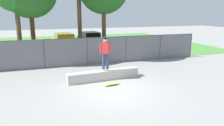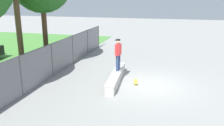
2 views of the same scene
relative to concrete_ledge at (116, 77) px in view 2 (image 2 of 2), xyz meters
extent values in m
plane|color=gray|center=(-0.06, -1.86, -0.28)|extent=(80.00, 80.00, 0.00)
cube|color=#A8A59E|center=(0.00, 0.00, -0.03)|extent=(4.19, 0.77, 0.49)
cube|color=beige|center=(0.00, 0.00, 0.24)|extent=(4.23, 0.81, 0.06)
cube|color=beige|center=(-0.03, -0.03, 0.32)|extent=(0.17, 0.28, 0.10)
cube|color=beige|center=(0.18, -0.08, 0.32)|extent=(0.17, 0.28, 0.10)
cylinder|color=navy|center=(-0.04, -0.06, 0.81)|extent=(0.15, 0.15, 0.88)
cylinder|color=navy|center=(0.17, -0.11, 0.81)|extent=(0.15, 0.15, 0.88)
cube|color=red|center=(0.07, -0.09, 1.55)|extent=(0.42, 0.30, 0.60)
cylinder|color=red|center=(-0.18, -0.03, 1.53)|extent=(0.10, 0.10, 0.58)
cylinder|color=red|center=(0.31, -0.15, 1.53)|extent=(0.10, 0.10, 0.58)
sphere|color=tan|center=(0.07, -0.09, 1.98)|extent=(0.22, 0.22, 0.22)
cylinder|color=black|center=(0.07, -0.09, 2.08)|extent=(0.23, 0.23, 0.06)
cube|color=black|center=(0.10, 0.04, 2.06)|extent=(0.22, 0.16, 0.02)
cube|color=gold|center=(0.10, -1.08, -0.20)|extent=(0.82, 0.34, 0.02)
cube|color=#B2B2B7|center=(0.37, -1.03, -0.21)|extent=(0.08, 0.15, 0.02)
cube|color=#B2B2B7|center=(-0.17, -1.13, -0.21)|extent=(0.08, 0.15, 0.02)
cylinder|color=silver|center=(0.38, -1.11, -0.25)|extent=(0.06, 0.04, 0.05)
cylinder|color=silver|center=(0.35, -0.94, -0.25)|extent=(0.06, 0.04, 0.05)
cylinder|color=silver|center=(-0.15, -1.21, -0.25)|extent=(0.06, 0.04, 0.05)
cylinder|color=silver|center=(-0.18, -1.04, -0.25)|extent=(0.06, 0.04, 0.05)
cylinder|color=#4C4C51|center=(-3.03, 3.83, 0.72)|extent=(0.07, 0.07, 1.98)
cylinder|color=#4C4C51|center=(-0.06, 3.83, 0.72)|extent=(0.07, 0.07, 1.98)
cylinder|color=#4C4C51|center=(2.91, 3.83, 0.72)|extent=(0.07, 0.07, 1.98)
cylinder|color=#4C4C51|center=(5.88, 3.83, 0.72)|extent=(0.07, 0.07, 1.98)
cylinder|color=#4C4C51|center=(8.85, 3.83, 0.72)|extent=(0.07, 0.07, 1.98)
cylinder|color=#4C4C51|center=(-0.06, 3.83, 1.68)|extent=(17.82, 0.05, 0.05)
cube|color=slate|center=(-0.06, 3.83, 0.72)|extent=(17.82, 0.01, 1.98)
cylinder|color=brown|center=(-0.19, 5.72, 2.44)|extent=(0.32, 0.32, 5.43)
cylinder|color=#513823|center=(1.57, 5.09, 1.74)|extent=(0.32, 0.32, 4.02)
camera|label=1|loc=(-3.45, -11.43, 3.51)|focal=35.33mm
camera|label=2|loc=(-12.13, -2.90, 4.29)|focal=38.28mm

